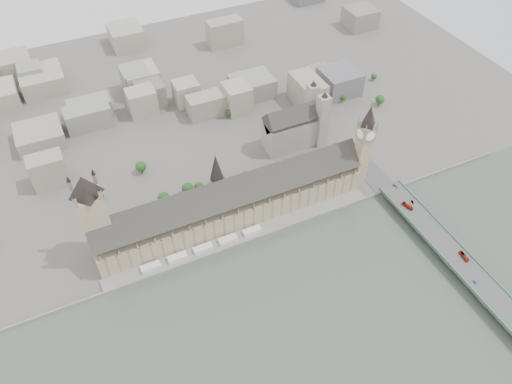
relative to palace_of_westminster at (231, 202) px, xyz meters
name	(u,v)px	position (x,y,z in m)	size (l,w,h in m)	color
ground	(240,232)	(0.00, -19.70, -22.71)	(900.00, 900.00, 0.00)	#595651
river_thames	(328,384)	(0.00, -184.70, -22.71)	(600.00, 600.00, 0.00)	#435045
embankment_wall	(246,242)	(0.00, -34.70, -21.21)	(600.00, 1.50, 3.00)	slate
river_terrace	(243,237)	(0.00, -27.20, -21.71)	(270.00, 15.00, 2.00)	slate
terrace_tents	(203,248)	(-40.00, -26.70, -18.71)	(118.00, 7.00, 4.00)	silver
palace_of_westminster	(231,202)	(0.00, 0.00, 0.00)	(265.00, 40.73, 55.44)	#9C8D69
elizabeth_tower	(364,142)	(138.00, -11.70, 35.38)	(17.00, 17.00, 107.50)	#9C8D69
victoria_tower	(94,215)	(-122.00, 6.30, 32.50)	(30.00, 30.00, 100.00)	#9C8D69
central_tower	(217,174)	(-10.00, 6.30, 35.21)	(13.00, 13.00, 48.00)	#84765B
westminster_bridge	(434,237)	(162.00, -107.20, -17.58)	(25.00, 325.00, 10.25)	#474749
bridge_parapets	(469,268)	(162.00, -151.70, -11.88)	(25.00, 235.00, 1.15)	#3C6D53
westminster_abbey	(296,126)	(110.92, 75.30, 2.38)	(68.00, 36.00, 64.00)	gray
city_skyline_inland	(160,86)	(0.00, 225.30, -3.71)	(720.00, 360.00, 38.00)	gray
park_trees	(207,190)	(-10.00, 40.30, -15.21)	(110.00, 30.00, 15.00)	#194619
red_bus_north	(408,206)	(158.75, -68.48, -10.75)	(2.87, 12.24, 3.41)	maroon
red_bus_south	(464,256)	(166.33, -140.08, -10.84)	(2.72, 11.63, 3.24)	#A42214
car_blue	(475,282)	(156.61, -165.35, -11.80)	(1.55, 3.86, 1.32)	blue
car_silver	(412,202)	(167.26, -65.38, -11.80)	(1.39, 4.00, 1.32)	gray
car_approach	(395,186)	(165.49, -39.80, -11.67)	(2.20, 5.42, 1.57)	gray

